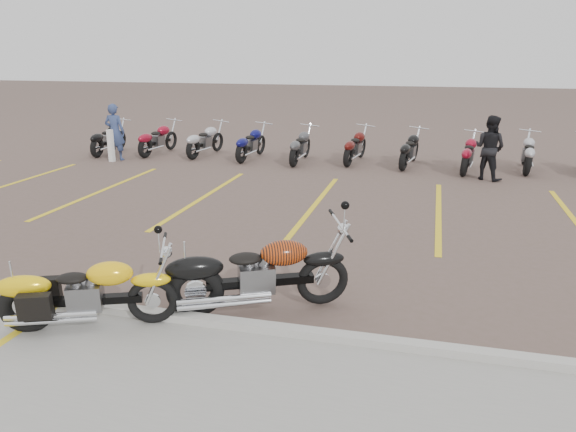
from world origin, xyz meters
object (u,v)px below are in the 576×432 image
flame_cruiser (255,276)px  person_b (490,148)px  yellow_cruiser (85,295)px  bollard (111,146)px  person_a (115,132)px

flame_cruiser → person_b: size_ratio=1.30×
yellow_cruiser → flame_cruiser: 2.12m
flame_cruiser → person_b: person_b is taller
person_b → flame_cruiser: bearing=100.7°
bollard → flame_cruiser: bearing=-49.7°
yellow_cruiser → person_b: 11.56m
person_a → person_b: size_ratio=1.03×
person_b → bollard: person_b is taller
yellow_cruiser → person_b: bearing=39.4°
person_b → bollard: (-11.19, -0.24, -0.36)m
flame_cruiser → bollard: bearing=104.2°
person_a → bollard: size_ratio=1.77×
yellow_cruiser → person_a: person_a is taller
person_a → bollard: (-0.01, -0.27, -0.39)m
yellow_cruiser → bollard: 11.45m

